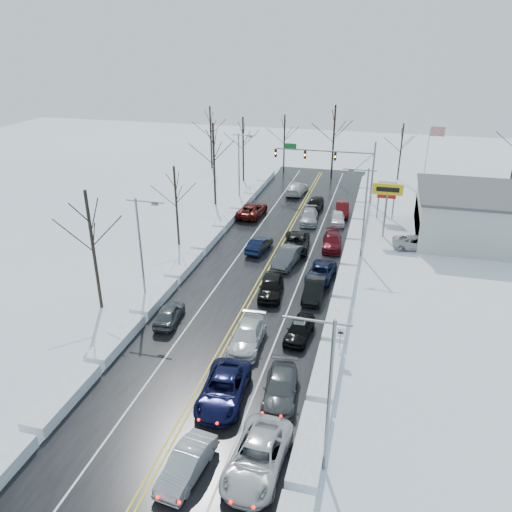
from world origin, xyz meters
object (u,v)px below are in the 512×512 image
(tires_plus_sign, at_px, (387,193))
(flagpole, at_px, (428,158))
(traffic_signal_mast, at_px, (335,159))
(oncoming_car_0, at_px, (259,251))

(tires_plus_sign, xyz_separation_m, flagpole, (4.67, 14.01, 0.93))
(flagpole, bearing_deg, tires_plus_sign, -108.44)
(traffic_signal_mast, height_order, flagpole, flagpole)
(traffic_signal_mast, height_order, oncoming_car_0, traffic_signal_mast)
(traffic_signal_mast, relative_size, tires_plus_sign, 2.21)
(oncoming_car_0, bearing_deg, flagpole, -120.30)
(traffic_signal_mast, bearing_deg, tires_plus_sign, -59.54)
(flagpole, bearing_deg, traffic_signal_mast, -170.27)
(traffic_signal_mast, distance_m, oncoming_car_0, 20.92)
(tires_plus_sign, relative_size, flagpole, 0.60)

